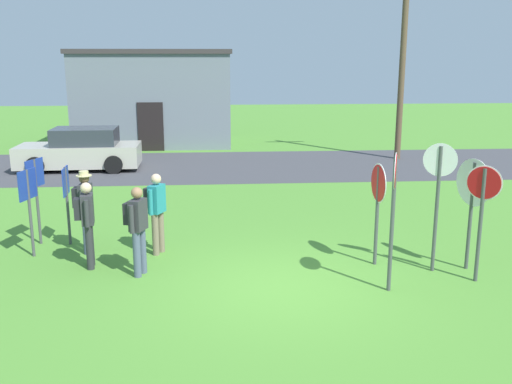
# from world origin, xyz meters

# --- Properties ---
(ground_plane) EXTENTS (80.00, 80.00, 0.00)m
(ground_plane) POSITION_xyz_m (0.00, 0.00, 0.00)
(ground_plane) COLOR #518E33
(street_asphalt) EXTENTS (60.00, 6.40, 0.01)m
(street_asphalt) POSITION_xyz_m (0.00, 11.73, 0.00)
(street_asphalt) COLOR #424247
(street_asphalt) RESTS_ON ground
(building_background) EXTENTS (7.11, 4.21, 4.32)m
(building_background) POSITION_xyz_m (-3.85, 17.53, 2.17)
(building_background) COLOR slate
(building_background) RESTS_ON ground
(utility_pole) EXTENTS (1.80, 0.24, 7.96)m
(utility_pole) POSITION_xyz_m (6.22, 12.81, 4.16)
(utility_pole) COLOR brown
(utility_pole) RESTS_ON ground
(parked_car_on_street) EXTENTS (4.34, 2.10, 1.51)m
(parked_car_on_street) POSITION_xyz_m (-5.95, 11.44, 0.69)
(parked_car_on_street) COLOR #B7B2A3
(parked_car_on_street) RESTS_ON ground
(stop_sign_nearest) EXTENTS (0.55, 0.29, 2.46)m
(stop_sign_nearest) POSITION_xyz_m (3.00, 0.60, 1.63)
(stop_sign_nearest) COLOR #474C4C
(stop_sign_nearest) RESTS_ON ground
(stop_sign_rear_left) EXTENTS (0.09, 0.76, 2.02)m
(stop_sign_rear_left) POSITION_xyz_m (1.99, 1.03, 1.38)
(stop_sign_rear_left) COLOR #474C4C
(stop_sign_rear_left) RESTS_ON ground
(stop_sign_leaning_left) EXTENTS (0.22, 0.59, 2.45)m
(stop_sign_leaning_left) POSITION_xyz_m (1.88, -0.28, 1.62)
(stop_sign_leaning_left) COLOR #474C4C
(stop_sign_leaning_left) RESTS_ON ground
(stop_sign_tallest) EXTENTS (0.49, 0.41, 2.15)m
(stop_sign_tallest) POSITION_xyz_m (3.59, 0.03, 1.43)
(stop_sign_tallest) COLOR #474C4C
(stop_sign_tallest) RESTS_ON ground
(stop_sign_far_back) EXTENTS (0.29, 0.86, 2.16)m
(stop_sign_far_back) POSITION_xyz_m (3.70, 0.66, 1.48)
(stop_sign_far_back) COLOR #474C4C
(stop_sign_far_back) RESTS_ON ground
(person_in_dark_shirt) EXTENTS (0.39, 0.56, 1.69)m
(person_in_dark_shirt) POSITION_xyz_m (-3.58, 1.26, 0.98)
(person_in_dark_shirt) COLOR #2D2D33
(person_in_dark_shirt) RESTS_ON ground
(person_in_teal) EXTENTS (0.41, 0.57, 1.74)m
(person_in_teal) POSITION_xyz_m (-3.81, 2.17, 1.01)
(person_in_teal) COLOR #4C5670
(person_in_teal) RESTS_ON ground
(person_in_blue) EXTENTS (0.45, 0.52, 1.69)m
(person_in_blue) POSITION_xyz_m (-2.34, 2.01, 0.98)
(person_in_blue) COLOR #7A6B56
(person_in_blue) RESTS_ON ground
(person_on_left) EXTENTS (0.44, 0.54, 1.69)m
(person_on_left) POSITION_xyz_m (-2.57, 0.80, 0.98)
(person_on_left) COLOR #4C5670
(person_on_left) RESTS_ON ground
(info_panel_leftmost) EXTENTS (0.19, 0.58, 1.81)m
(info_panel_leftmost) POSITION_xyz_m (-4.87, 2.00, 1.25)
(info_panel_leftmost) COLOR #4C4C51
(info_panel_leftmost) RESTS_ON ground
(info_panel_middle) EXTENTS (0.22, 0.58, 1.88)m
(info_panel_middle) POSITION_xyz_m (-4.96, 2.83, 1.30)
(info_panel_middle) COLOR #4C4C51
(info_panel_middle) RESTS_ON ground
(info_panel_rightmost) EXTENTS (0.06, 0.60, 1.71)m
(info_panel_rightmost) POSITION_xyz_m (-4.31, 2.74, 1.18)
(info_panel_rightmost) COLOR #4C4C51
(info_panel_rightmost) RESTS_ON ground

